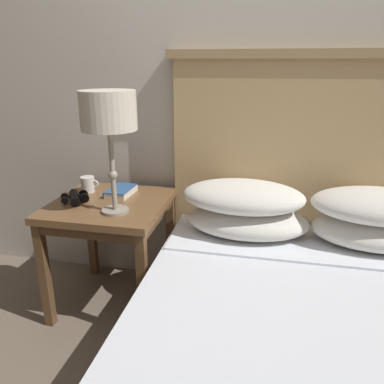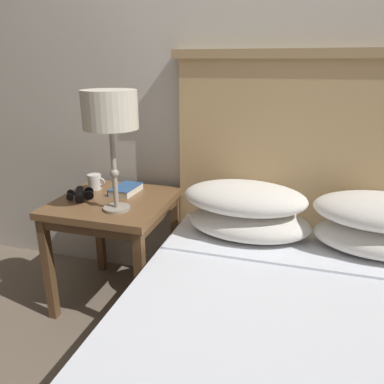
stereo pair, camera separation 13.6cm
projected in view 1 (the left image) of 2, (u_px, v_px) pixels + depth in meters
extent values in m
cube|color=beige|center=(235.00, 59.00, 1.93)|extent=(8.00, 0.06, 2.60)
cube|color=brown|center=(110.00, 205.00, 1.94)|extent=(0.58, 0.58, 0.04)
cube|color=brown|center=(110.00, 212.00, 1.95)|extent=(0.55, 0.55, 0.05)
cube|color=brown|center=(45.00, 276.00, 1.85)|extent=(0.04, 0.04, 0.57)
cube|color=brown|center=(143.00, 288.00, 1.75)|extent=(0.04, 0.04, 0.57)
cube|color=brown|center=(91.00, 233.00, 2.32)|extent=(0.04, 0.04, 0.57)
cube|color=brown|center=(171.00, 240.00, 2.22)|extent=(0.04, 0.04, 0.57)
cube|color=silver|center=(321.00, 382.00, 1.14)|extent=(1.33, 1.96, 0.21)
cube|color=white|center=(307.00, 249.00, 1.73)|extent=(1.30, 0.28, 0.01)
cube|color=tan|center=(305.00, 187.00, 2.00)|extent=(1.42, 0.06, 1.30)
cube|color=#A4865B|center=(319.00, 53.00, 1.78)|extent=(1.49, 0.10, 0.04)
ellipsoid|color=silver|center=(247.00, 221.00, 1.87)|extent=(0.60, 0.36, 0.15)
ellipsoid|color=silver|center=(377.00, 231.00, 1.75)|extent=(0.60, 0.36, 0.15)
ellipsoid|color=silver|center=(243.00, 196.00, 1.83)|extent=(0.60, 0.36, 0.15)
ellipsoid|color=silver|center=(379.00, 206.00, 1.71)|extent=(0.60, 0.36, 0.15)
cylinder|color=gray|center=(115.00, 210.00, 1.79)|extent=(0.13, 0.13, 0.01)
cylinder|color=gray|center=(113.00, 171.00, 1.73)|extent=(0.02, 0.02, 0.38)
sphere|color=gray|center=(113.00, 175.00, 1.73)|extent=(0.04, 0.04, 0.04)
cylinder|color=beige|center=(108.00, 110.00, 1.64)|extent=(0.25, 0.25, 0.17)
cube|color=silver|center=(121.00, 192.00, 2.02)|extent=(0.12, 0.19, 0.03)
cube|color=#2D568E|center=(121.00, 188.00, 2.02)|extent=(0.13, 0.19, 0.00)
cube|color=#2D568E|center=(111.00, 191.00, 2.04)|extent=(0.02, 0.19, 0.04)
cylinder|color=black|center=(75.00, 199.00, 1.89)|extent=(0.09, 0.10, 0.04)
cylinder|color=black|center=(84.00, 198.00, 1.91)|extent=(0.05, 0.03, 0.05)
cylinder|color=black|center=(65.00, 200.00, 1.88)|extent=(0.04, 0.03, 0.04)
cylinder|color=black|center=(74.00, 195.00, 1.95)|extent=(0.09, 0.10, 0.04)
cylinder|color=black|center=(83.00, 194.00, 1.97)|extent=(0.05, 0.03, 0.05)
cylinder|color=black|center=(64.00, 196.00, 1.94)|extent=(0.04, 0.03, 0.04)
cube|color=black|center=(74.00, 196.00, 1.92)|extent=(0.07, 0.06, 0.01)
cylinder|color=black|center=(74.00, 195.00, 1.92)|extent=(0.02, 0.02, 0.02)
cylinder|color=silver|center=(88.00, 184.00, 2.06)|extent=(0.08, 0.08, 0.08)
torus|color=silver|center=(95.00, 184.00, 2.06)|extent=(0.05, 0.01, 0.05)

